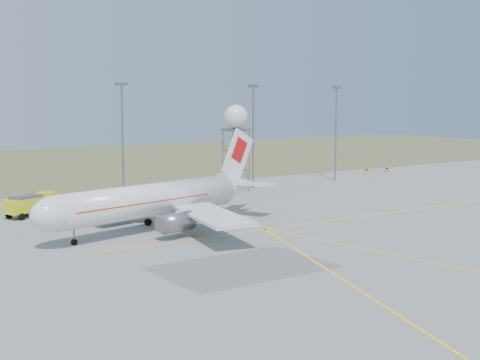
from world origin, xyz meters
TOP-DOWN VIEW (x-y plane):
  - grass_strip at (0.00, 140.00)m, footprint 400.00×120.00m
  - mast_b at (-10.00, 66.00)m, footprint 2.20×0.50m
  - mast_c at (18.00, 66.00)m, footprint 2.20×0.50m
  - mast_d at (40.00, 66.00)m, footprint 2.20×0.50m
  - taxi_sign_near at (55.60, 72.00)m, footprint 1.60×0.17m
  - taxi_sign_far at (62.60, 72.00)m, footprint 1.60×0.17m
  - airliner_main at (-18.31, 38.39)m, footprint 38.49×36.69m
  - radar_tower at (12.97, 64.70)m, footprint 4.59×4.59m
  - fire_truck at (-28.32, 58.53)m, footprint 8.84×5.70m

SIDE VIEW (x-z plane):
  - grass_strip at x=0.00m, z-range 0.00..0.03m
  - taxi_sign_near at x=55.60m, z-range 0.29..1.49m
  - taxi_sign_far at x=62.60m, z-range 0.29..1.49m
  - fire_truck at x=-28.32m, z-range -0.07..3.29m
  - airliner_main at x=-18.31m, z-range -2.56..10.65m
  - radar_tower at x=12.97m, z-range 1.02..17.62m
  - mast_b at x=-10.00m, z-range 1.82..22.32m
  - mast_c at x=18.00m, z-range 1.82..22.32m
  - mast_d at x=40.00m, z-range 1.82..22.32m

